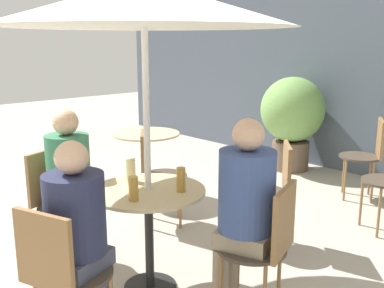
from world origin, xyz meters
name	(u,v)px	position (x,y,z in m)	size (l,w,h in m)	color
cafe_table_near	(149,211)	(0.14, 0.25, 0.57)	(0.77, 0.77, 0.72)	black
cafe_table_far	(146,148)	(-1.39, 1.38, 0.56)	(0.73, 0.73, 0.72)	black
bistro_chair_0	(57,195)	(-0.65, -0.03, 0.54)	(0.47, 0.46, 0.88)	#42382D
bistro_chair_1	(60,269)	(0.41, -0.54, 0.54)	(0.46, 0.47, 0.88)	#42382D
bistro_chair_2	(267,240)	(0.92, 0.53, 0.54)	(0.47, 0.46, 0.88)	#42382D
bistro_chair_3	(154,168)	(-0.74, 0.98, 0.54)	(0.49, 0.49, 0.88)	#42382D
bistro_chair_4	(369,150)	(0.29, 3.11, 0.54)	(0.49, 0.48, 0.88)	#42382D
bistro_chair_5	(274,184)	(0.31, 1.41, 0.54)	(0.49, 0.49, 0.88)	#42382D
seated_person_0	(70,174)	(-0.51, 0.02, 0.73)	(0.38, 0.36, 1.22)	#42475B
seated_person_1	(78,227)	(0.36, -0.40, 0.72)	(0.36, 0.38, 1.20)	#42475B
seated_person_2	(244,202)	(0.78, 0.48, 0.75)	(0.40, 0.38, 1.26)	gray
beer_glass_0	(181,180)	(0.31, 0.39, 0.81)	(0.06, 0.06, 0.16)	#B28433
beer_glass_1	(131,170)	(-0.09, 0.27, 0.81)	(0.07, 0.07, 0.17)	beige
beer_glass_2	(133,189)	(0.25, 0.05, 0.80)	(0.06, 0.06, 0.16)	#B28433
potted_plant_0	(292,116)	(-0.97, 3.48, 0.73)	(0.84, 0.84, 1.24)	brown
umbrella	(144,4)	(0.14, 0.25, 1.91)	(1.89, 1.89, 2.06)	silver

